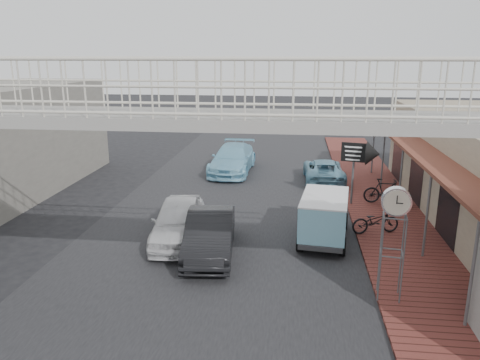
% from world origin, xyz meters
% --- Properties ---
extents(ground, '(120.00, 120.00, 0.00)m').
position_xyz_m(ground, '(0.00, 0.00, 0.00)').
color(ground, black).
rests_on(ground, ground).
extents(road_strip, '(10.00, 60.00, 0.01)m').
position_xyz_m(road_strip, '(0.00, 0.00, 0.01)').
color(road_strip, black).
rests_on(road_strip, ground).
extents(sidewalk, '(3.00, 40.00, 0.10)m').
position_xyz_m(sidewalk, '(6.50, 3.00, 0.05)').
color(sidewalk, brown).
rests_on(sidewalk, ground).
extents(footbridge, '(16.40, 2.40, 6.34)m').
position_xyz_m(footbridge, '(0.00, -4.00, 3.18)').
color(footbridge, gray).
rests_on(footbridge, ground).
extents(white_hatchback, '(2.27, 4.52, 1.48)m').
position_xyz_m(white_hatchback, '(-1.30, 1.59, 0.74)').
color(white_hatchback, silver).
rests_on(white_hatchback, ground).
extents(dark_sedan, '(1.91, 4.41, 1.41)m').
position_xyz_m(dark_sedan, '(0.00, 0.59, 0.71)').
color(dark_sedan, black).
rests_on(dark_sedan, ground).
extents(angkot_curb, '(2.08, 4.27, 1.17)m').
position_xyz_m(angkot_curb, '(4.20, 10.23, 0.59)').
color(angkot_curb, '#6DA5BD').
rests_on(angkot_curb, ground).
extents(angkot_far, '(2.33, 5.27, 1.51)m').
position_xyz_m(angkot_far, '(-0.74, 11.62, 0.75)').
color(angkot_far, '#7EBEDB').
rests_on(angkot_far, ground).
extents(angkot_van, '(1.96, 3.63, 1.70)m').
position_xyz_m(angkot_van, '(3.79, 2.20, 1.08)').
color(angkot_van, black).
rests_on(angkot_van, ground).
extents(motorcycle_near, '(1.87, 1.10, 0.93)m').
position_xyz_m(motorcycle_near, '(5.68, 2.88, 0.57)').
color(motorcycle_near, black).
rests_on(motorcycle_near, sidewalk).
extents(motorcycle_far, '(1.84, 0.53, 1.10)m').
position_xyz_m(motorcycle_far, '(6.64, 6.51, 0.65)').
color(motorcycle_far, black).
rests_on(motorcycle_far, sidewalk).
extents(street_clock, '(0.78, 0.66, 3.07)m').
position_xyz_m(street_clock, '(5.30, -1.81, 2.65)').
color(street_clock, '#59595B').
rests_on(street_clock, sidewalk).
extents(arrow_sign, '(1.68, 1.11, 2.78)m').
position_xyz_m(arrow_sign, '(5.86, 6.13, 2.35)').
color(arrow_sign, '#59595B').
rests_on(arrow_sign, sidewalk).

